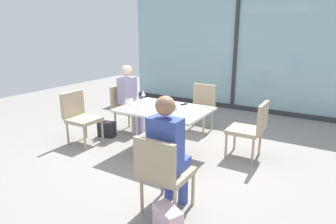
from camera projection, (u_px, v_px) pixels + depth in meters
ground_plane at (165, 153)px, 4.52m from camera, size 12.00×12.00×0.00m
window_wall_backdrop at (235, 59)px, 6.82m from camera, size 5.68×0.10×2.70m
dining_table_main at (165, 119)px, 4.37m from camera, size 1.31×0.95×0.73m
chair_front_right at (163, 170)px, 2.91m from camera, size 0.46×0.50×0.87m
chair_far_left at (126, 106)px, 5.40m from camera, size 0.50×0.46×0.87m
chair_far_right at (251, 127)px, 4.23m from camera, size 0.50×0.46×0.87m
chair_near_window at (201, 105)px, 5.47m from camera, size 0.46×0.51×0.87m
chair_side_end at (80, 115)px, 4.83m from camera, size 0.50×0.46×0.87m
person_front_right at (168, 148)px, 2.94m from camera, size 0.34×0.39×1.26m
person_far_left at (130, 96)px, 5.29m from camera, size 0.39×0.34×1.26m
wine_glass_0 at (126, 100)px, 4.25m from camera, size 0.07×0.07×0.18m
wine_glass_1 at (160, 105)px, 3.97m from camera, size 0.07×0.07×0.18m
wine_glass_2 at (138, 98)px, 4.44m from camera, size 0.07×0.07×0.18m
wine_glass_3 at (176, 108)px, 3.86m from camera, size 0.07×0.07×0.18m
wine_glass_4 at (143, 93)px, 4.74m from camera, size 0.07×0.07×0.18m
coffee_cup at (131, 102)px, 4.53m from camera, size 0.08×0.08×0.09m
cell_phone_on_table at (184, 104)px, 4.54m from camera, size 0.10×0.16×0.01m
handbag_0 at (168, 221)px, 2.69m from camera, size 0.34×0.28×0.28m
handbag_1 at (107, 129)px, 5.19m from camera, size 0.33×0.23×0.28m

